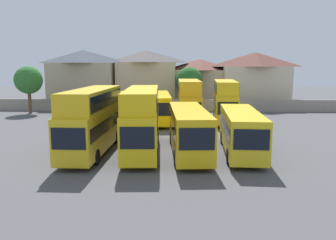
{
  "coord_description": "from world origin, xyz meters",
  "views": [
    {
      "loc": [
        0.96,
        -26.0,
        6.74
      ],
      "look_at": [
        0.0,
        3.0,
        2.12
      ],
      "focal_mm": 36.18,
      "sensor_mm": 36.0,
      "label": 1
    }
  ],
  "objects_px": {
    "house_terrace_right": "(200,82)",
    "tree_behind_wall": "(28,80)",
    "bus_5": "(128,106)",
    "house_terrace_left": "(84,78)",
    "bus_8": "(225,99)",
    "bus_2": "(142,117)",
    "bus_4": "(241,129)",
    "bus_3": "(189,128)",
    "bus_6": "(159,106)",
    "house_terrace_far_right": "(255,79)",
    "bus_1": "(93,117)",
    "house_terrace_centre": "(147,78)",
    "tree_left_of_lot": "(189,81)",
    "bus_7": "(189,99)"
  },
  "relations": [
    {
      "from": "house_terrace_right",
      "to": "tree_behind_wall",
      "type": "distance_m",
      "value": 27.26
    },
    {
      "from": "bus_5",
      "to": "house_terrace_left",
      "type": "distance_m",
      "value": 18.85
    },
    {
      "from": "bus_8",
      "to": "house_terrace_left",
      "type": "bearing_deg",
      "value": -121.96
    },
    {
      "from": "bus_2",
      "to": "tree_behind_wall",
      "type": "bearing_deg",
      "value": -142.21
    },
    {
      "from": "bus_4",
      "to": "tree_behind_wall",
      "type": "relative_size",
      "value": 1.55
    },
    {
      "from": "bus_3",
      "to": "house_terrace_right",
      "type": "distance_m",
      "value": 32.9
    },
    {
      "from": "house_terrace_right",
      "to": "bus_2",
      "type": "bearing_deg",
      "value": -101.27
    },
    {
      "from": "house_terrace_right",
      "to": "tree_behind_wall",
      "type": "relative_size",
      "value": 1.31
    },
    {
      "from": "bus_6",
      "to": "house_terrace_left",
      "type": "bearing_deg",
      "value": -144.14
    },
    {
      "from": "house_terrace_left",
      "to": "house_terrace_far_right",
      "type": "distance_m",
      "value": 28.57
    },
    {
      "from": "bus_1",
      "to": "house_terrace_centre",
      "type": "relative_size",
      "value": 1.09
    },
    {
      "from": "bus_6",
      "to": "tree_left_of_lot",
      "type": "height_order",
      "value": "tree_left_of_lot"
    },
    {
      "from": "bus_1",
      "to": "bus_6",
      "type": "distance_m",
      "value": 15.57
    },
    {
      "from": "bus_6",
      "to": "tree_left_of_lot",
      "type": "distance_m",
      "value": 13.3
    },
    {
      "from": "bus_6",
      "to": "house_terrace_left",
      "type": "height_order",
      "value": "house_terrace_left"
    },
    {
      "from": "bus_8",
      "to": "house_terrace_centre",
      "type": "height_order",
      "value": "house_terrace_centre"
    },
    {
      "from": "bus_8",
      "to": "tree_behind_wall",
      "type": "relative_size",
      "value": 1.54
    },
    {
      "from": "bus_5",
      "to": "house_terrace_far_right",
      "type": "height_order",
      "value": "house_terrace_far_right"
    },
    {
      "from": "bus_3",
      "to": "house_terrace_right",
      "type": "height_order",
      "value": "house_terrace_right"
    },
    {
      "from": "bus_1",
      "to": "bus_6",
      "type": "xyz_separation_m",
      "value": [
        4.38,
        14.92,
        -0.85
      ]
    },
    {
      "from": "bus_7",
      "to": "bus_8",
      "type": "relative_size",
      "value": 0.97
    },
    {
      "from": "bus_4",
      "to": "bus_6",
      "type": "xyz_separation_m",
      "value": [
        -7.23,
        14.83,
        0.07
      ]
    },
    {
      "from": "bus_3",
      "to": "bus_4",
      "type": "height_order",
      "value": "bus_3"
    },
    {
      "from": "bus_2",
      "to": "bus_8",
      "type": "relative_size",
      "value": 1.1
    },
    {
      "from": "bus_5",
      "to": "tree_behind_wall",
      "type": "relative_size",
      "value": 1.61
    },
    {
      "from": "bus_1",
      "to": "tree_behind_wall",
      "type": "height_order",
      "value": "tree_behind_wall"
    },
    {
      "from": "bus_6",
      "to": "tree_behind_wall",
      "type": "distance_m",
      "value": 20.53
    },
    {
      "from": "house_terrace_centre",
      "to": "house_terrace_right",
      "type": "bearing_deg",
      "value": 2.83
    },
    {
      "from": "bus_4",
      "to": "tree_behind_wall",
      "type": "height_order",
      "value": "tree_behind_wall"
    },
    {
      "from": "house_terrace_far_right",
      "to": "tree_left_of_lot",
      "type": "xyz_separation_m",
      "value": [
        -10.95,
        -3.55,
        -0.07
      ]
    },
    {
      "from": "bus_6",
      "to": "house_terrace_far_right",
      "type": "xyz_separation_m",
      "value": [
        14.91,
        15.99,
        2.64
      ]
    },
    {
      "from": "bus_1",
      "to": "house_terrace_centre",
      "type": "xyz_separation_m",
      "value": [
        1.27,
        32.18,
        1.97
      ]
    },
    {
      "from": "bus_1",
      "to": "bus_5",
      "type": "xyz_separation_m",
      "value": [
        0.5,
        15.16,
        -0.89
      ]
    },
    {
      "from": "bus_5",
      "to": "house_terrace_right",
      "type": "distance_m",
      "value": 20.13
    },
    {
      "from": "house_terrace_far_right",
      "to": "bus_3",
      "type": "bearing_deg",
      "value": -110.79
    },
    {
      "from": "bus_6",
      "to": "tree_behind_wall",
      "type": "relative_size",
      "value": 1.72
    },
    {
      "from": "house_terrace_left",
      "to": "tree_left_of_lot",
      "type": "relative_size",
      "value": 1.67
    },
    {
      "from": "bus_7",
      "to": "house_terrace_right",
      "type": "height_order",
      "value": "house_terrace_right"
    },
    {
      "from": "bus_2",
      "to": "bus_5",
      "type": "xyz_separation_m",
      "value": [
        -3.36,
        14.8,
        -0.89
      ]
    },
    {
      "from": "bus_7",
      "to": "house_terrace_right",
      "type": "xyz_separation_m",
      "value": [
        2.31,
        17.49,
        1.2
      ]
    },
    {
      "from": "bus_2",
      "to": "house_terrace_centre",
      "type": "relative_size",
      "value": 1.13
    },
    {
      "from": "bus_4",
      "to": "house_terrace_far_right",
      "type": "bearing_deg",
      "value": 169.1
    },
    {
      "from": "bus_7",
      "to": "bus_8",
      "type": "bearing_deg",
      "value": 90.16
    },
    {
      "from": "house_terrace_centre",
      "to": "bus_4",
      "type": "bearing_deg",
      "value": -72.14
    },
    {
      "from": "house_terrace_far_right",
      "to": "bus_7",
      "type": "bearing_deg",
      "value": -125.65
    },
    {
      "from": "bus_3",
      "to": "bus_7",
      "type": "distance_m",
      "value": 15.27
    },
    {
      "from": "house_terrace_far_right",
      "to": "tree_left_of_lot",
      "type": "height_order",
      "value": "house_terrace_far_right"
    },
    {
      "from": "house_terrace_left",
      "to": "house_terrace_right",
      "type": "height_order",
      "value": "house_terrace_left"
    },
    {
      "from": "house_terrace_right",
      "to": "bus_6",
      "type": "bearing_deg",
      "value": -108.45
    },
    {
      "from": "bus_1",
      "to": "bus_2",
      "type": "bearing_deg",
      "value": 96.5
    }
  ]
}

